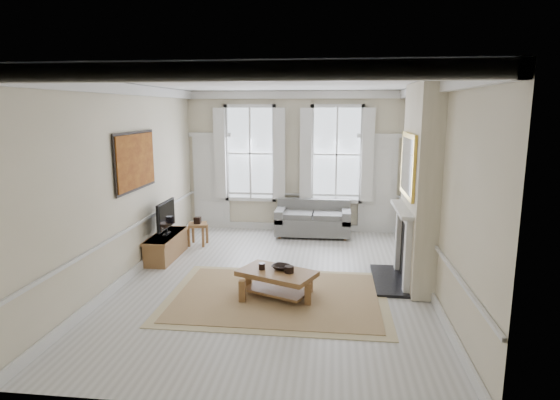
# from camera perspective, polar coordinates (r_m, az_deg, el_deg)

# --- Properties ---
(floor) EXTENTS (7.20, 7.20, 0.00)m
(floor) POSITION_cam_1_polar(r_m,az_deg,el_deg) (8.35, -0.65, -9.82)
(floor) COLOR #B7B5AD
(floor) RESTS_ON ground
(ceiling) EXTENTS (7.20, 7.20, 0.00)m
(ceiling) POSITION_cam_1_polar(r_m,az_deg,el_deg) (7.81, -0.71, 14.18)
(ceiling) COLOR white
(ceiling) RESTS_ON back_wall
(back_wall) EXTENTS (5.20, 0.00, 5.20)m
(back_wall) POSITION_cam_1_polar(r_m,az_deg,el_deg) (11.45, 1.61, 4.67)
(back_wall) COLOR beige
(back_wall) RESTS_ON floor
(left_wall) EXTENTS (0.00, 7.20, 7.20)m
(left_wall) POSITION_cam_1_polar(r_m,az_deg,el_deg) (8.62, -18.09, 2.01)
(left_wall) COLOR beige
(left_wall) RESTS_ON floor
(right_wall) EXTENTS (0.00, 7.20, 7.20)m
(right_wall) POSITION_cam_1_polar(r_m,az_deg,el_deg) (8.00, 18.12, 1.35)
(right_wall) COLOR beige
(right_wall) RESTS_ON floor
(window_left) EXTENTS (1.26, 0.20, 2.20)m
(window_left) POSITION_cam_1_polar(r_m,az_deg,el_deg) (11.52, -3.64, 5.69)
(window_left) COLOR #B2BCC6
(window_left) RESTS_ON back_wall
(window_right) EXTENTS (1.26, 0.20, 2.20)m
(window_right) POSITION_cam_1_polar(r_m,az_deg,el_deg) (11.34, 6.91, 5.54)
(window_right) COLOR #B2BCC6
(window_right) RESTS_ON back_wall
(door_left) EXTENTS (0.90, 0.08, 2.30)m
(door_left) POSITION_cam_1_polar(r_m,az_deg,el_deg) (11.84, -8.36, 2.08)
(door_left) COLOR silver
(door_left) RESTS_ON floor
(door_right) EXTENTS (0.90, 0.08, 2.30)m
(door_right) POSITION_cam_1_polar(r_m,az_deg,el_deg) (11.49, 11.82, 1.69)
(door_right) COLOR silver
(door_right) RESTS_ON floor
(painting) EXTENTS (0.05, 1.66, 1.06)m
(painting) POSITION_cam_1_polar(r_m,az_deg,el_deg) (8.83, -17.19, 4.56)
(painting) COLOR #AC641D
(painting) RESTS_ON left_wall
(chimney_breast) EXTENTS (0.35, 1.70, 3.38)m
(chimney_breast) POSITION_cam_1_polar(r_m,az_deg,el_deg) (8.17, 16.65, 1.61)
(chimney_breast) COLOR beige
(chimney_breast) RESTS_ON floor
(hearth) EXTENTS (0.55, 1.50, 0.05)m
(hearth) POSITION_cam_1_polar(r_m,az_deg,el_deg) (8.53, 13.17, -9.48)
(hearth) COLOR black
(hearth) RESTS_ON floor
(fireplace) EXTENTS (0.21, 1.45, 1.33)m
(fireplace) POSITION_cam_1_polar(r_m,az_deg,el_deg) (8.34, 14.75, -4.92)
(fireplace) COLOR silver
(fireplace) RESTS_ON floor
(mirror) EXTENTS (0.06, 1.26, 1.06)m
(mirror) POSITION_cam_1_polar(r_m,az_deg,el_deg) (8.08, 15.28, 4.10)
(mirror) COLOR gold
(mirror) RESTS_ON chimney_breast
(sofa) EXTENTS (1.75, 0.85, 0.84)m
(sofa) POSITION_cam_1_polar(r_m,az_deg,el_deg) (11.17, 4.05, -2.55)
(sofa) COLOR #5F5F5D
(sofa) RESTS_ON floor
(side_table) EXTENTS (0.49, 0.49, 0.49)m
(side_table) POSITION_cam_1_polar(r_m,az_deg,el_deg) (10.51, -9.99, -3.38)
(side_table) COLOR brown
(side_table) RESTS_ON floor
(rug) EXTENTS (3.50, 2.60, 0.02)m
(rug) POSITION_cam_1_polar(r_m,az_deg,el_deg) (7.66, -0.37, -11.69)
(rug) COLOR #A68255
(rug) RESTS_ON floor
(coffee_table) EXTENTS (1.36, 1.10, 0.44)m
(coffee_table) POSITION_cam_1_polar(r_m,az_deg,el_deg) (7.53, -0.38, -9.23)
(coffee_table) COLOR brown
(coffee_table) RESTS_ON rug
(ceramic_pot_a) EXTENTS (0.10, 0.10, 0.10)m
(ceramic_pot_a) POSITION_cam_1_polar(r_m,az_deg,el_deg) (7.57, -2.23, -8.08)
(ceramic_pot_a) COLOR black
(ceramic_pot_a) RESTS_ON coffee_table
(ceramic_pot_b) EXTENTS (0.15, 0.15, 0.11)m
(ceramic_pot_b) POSITION_cam_1_polar(r_m,az_deg,el_deg) (7.42, 1.13, -8.46)
(ceramic_pot_b) COLOR black
(ceramic_pot_b) RESTS_ON coffee_table
(bowl) EXTENTS (0.36, 0.36, 0.07)m
(bowl) POSITION_cam_1_polar(r_m,az_deg,el_deg) (7.58, 0.09, -8.17)
(bowl) COLOR black
(bowl) RESTS_ON coffee_table
(tv_stand) EXTENTS (0.44, 1.37, 0.49)m
(tv_stand) POSITION_cam_1_polar(r_m,az_deg,el_deg) (9.76, -13.69, -5.50)
(tv_stand) COLOR brown
(tv_stand) RESTS_ON floor
(tv) EXTENTS (0.08, 0.90, 0.68)m
(tv) POSITION_cam_1_polar(r_m,az_deg,el_deg) (9.60, -13.73, -1.84)
(tv) COLOR black
(tv) RESTS_ON tv_stand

